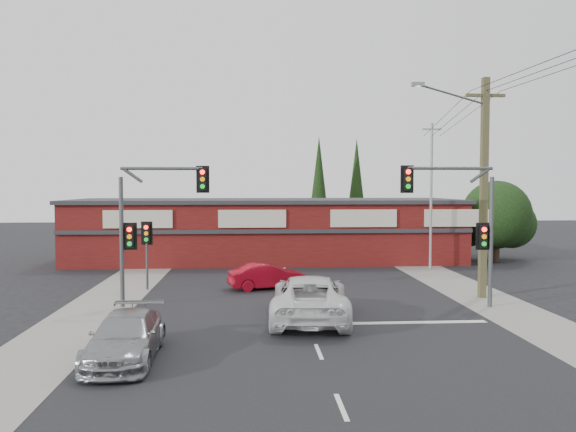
{
  "coord_description": "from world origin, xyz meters",
  "views": [
    {
      "loc": [
        -2.06,
        -21.87,
        5.09
      ],
      "look_at": [
        -0.43,
        3.0,
        3.78
      ],
      "focal_mm": 35.0,
      "sensor_mm": 36.0,
      "label": 1
    }
  ],
  "objects": [
    {
      "name": "pedestal_signal",
      "position": [
        -7.2,
        6.01,
        2.41
      ],
      "size": [
        0.55,
        0.27,
        3.38
      ],
      "color": "#47494C",
      "rests_on": "ground"
    },
    {
      "name": "tree_cluster",
      "position": [
        14.69,
        15.44,
        2.9
      ],
      "size": [
        5.9,
        5.1,
        5.5
      ],
      "color": "#2D2116",
      "rests_on": "ground"
    },
    {
      "name": "ground",
      "position": [
        0.0,
        0.0,
        0.0
      ],
      "size": [
        120.0,
        120.0,
        0.0
      ],
      "primitive_type": "plane",
      "color": "black",
      "rests_on": "ground"
    },
    {
      "name": "verge_left",
      "position": [
        -8.5,
        5.0,
        0.01
      ],
      "size": [
        3.0,
        70.0,
        0.02
      ],
      "primitive_type": "cube",
      "color": "gray",
      "rests_on": "ground"
    },
    {
      "name": "traffic_mast_right",
      "position": [
        6.86,
        1.0,
        3.95
      ],
      "size": [
        3.96,
        0.27,
        5.97
      ],
      "color": "#47494C",
      "rests_on": "ground"
    },
    {
      "name": "stop_line",
      "position": [
        3.5,
        -1.5,
        0.01
      ],
      "size": [
        6.5,
        0.35,
        0.01
      ],
      "primitive_type": "cube",
      "color": "silver",
      "rests_on": "ground"
    },
    {
      "name": "conifer_near",
      "position": [
        3.5,
        24.0,
        5.48
      ],
      "size": [
        1.8,
        1.8,
        9.25
      ],
      "color": "#2D2116",
      "rests_on": "ground"
    },
    {
      "name": "traffic_mast_left",
      "position": [
        -6.43,
        2.0,
        3.93
      ],
      "size": [
        3.77,
        0.27,
        5.97
      ],
      "color": "#47494C",
      "rests_on": "ground"
    },
    {
      "name": "steel_pole",
      "position": [
        9.0,
        12.0,
        4.7
      ],
      "size": [
        1.2,
        0.16,
        9.0
      ],
      "color": "gray",
      "rests_on": "ground"
    },
    {
      "name": "verge_right",
      "position": [
        8.5,
        5.0,
        0.01
      ],
      "size": [
        3.0,
        70.0,
        0.02
      ],
      "primitive_type": "cube",
      "color": "gray",
      "rests_on": "ground"
    },
    {
      "name": "road_strip",
      "position": [
        0.0,
        5.0,
        0.01
      ],
      "size": [
        14.0,
        70.0,
        0.01
      ],
      "primitive_type": "cube",
      "color": "black",
      "rests_on": "ground"
    },
    {
      "name": "utility_pole",
      "position": [
        8.36,
        2.99,
        5.4
      ],
      "size": [
        4.38,
        0.59,
        10.0
      ],
      "color": "brown",
      "rests_on": "ground"
    },
    {
      "name": "conifer_far",
      "position": [
        7.0,
        26.0,
        5.48
      ],
      "size": [
        1.8,
        1.8,
        9.25
      ],
      "color": "#2D2116",
      "rests_on": "ground"
    },
    {
      "name": "lane_dashes",
      "position": [
        0.0,
        5.92,
        0.01
      ],
      "size": [
        0.12,
        49.43,
        0.01
      ],
      "color": "silver",
      "rests_on": "ground"
    },
    {
      "name": "shop_building",
      "position": [
        -0.99,
        16.99,
        2.13
      ],
      "size": [
        27.3,
        8.4,
        4.22
      ],
      "color": "#541110",
      "rests_on": "ground"
    },
    {
      "name": "power_lines",
      "position": [
        8.47,
        -2.47,
        9.04
      ],
      "size": [
        2.01,
        29.0,
        1.22
      ],
      "color": "black",
      "rests_on": "ground"
    },
    {
      "name": "white_suv",
      "position": [
        0.17,
        -0.73,
        0.86
      ],
      "size": [
        3.42,
        6.4,
        1.71
      ],
      "primitive_type": "imported",
      "rotation": [
        0.0,
        0.0,
        3.05
      ],
      "color": "silver",
      "rests_on": "ground"
    },
    {
      "name": "red_sedan",
      "position": [
        -1.27,
        5.88,
        0.63
      ],
      "size": [
        4.06,
        2.28,
        1.27
      ],
      "primitive_type": "imported",
      "rotation": [
        0.0,
        0.0,
        1.83
      ],
      "color": "maroon",
      "rests_on": "ground"
    },
    {
      "name": "silver_suv",
      "position": [
        -5.75,
        -5.34,
        0.68
      ],
      "size": [
        1.96,
        4.68,
        1.35
      ],
      "primitive_type": "imported",
      "rotation": [
        0.0,
        0.0,
        0.02
      ],
      "color": "gray",
      "rests_on": "ground"
    }
  ]
}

